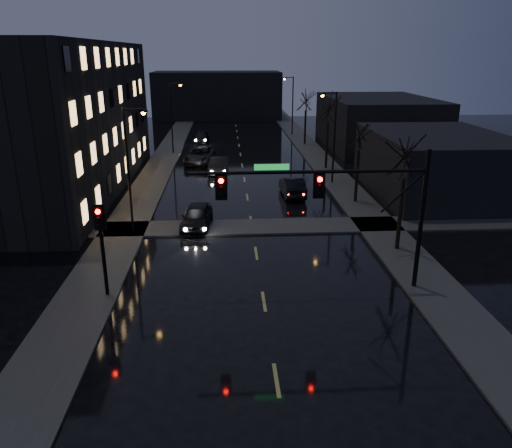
{
  "coord_description": "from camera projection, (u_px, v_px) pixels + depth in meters",
  "views": [
    {
      "loc": [
        -1.64,
        -13.04,
        11.15
      ],
      "look_at": [
        -0.25,
        9.98,
        3.2
      ],
      "focal_mm": 35.0,
      "sensor_mm": 36.0,
      "label": 1
    }
  ],
  "objects": [
    {
      "name": "sidewalk_left",
      "position": [
        156.0,
        173.0,
        48.56
      ],
      "size": [
        3.0,
        140.0,
        0.12
      ],
      "primitive_type": "cube",
      "color": "#2D2D2B",
      "rests_on": "ground"
    },
    {
      "name": "tree_mid_a",
      "position": [
        360.0,
        128.0,
        37.26
      ],
      "size": [
        3.3,
        3.3,
        7.58
      ],
      "color": "black",
      "rests_on": "ground"
    },
    {
      "name": "far_block",
      "position": [
        217.0,
        95.0,
        88.16
      ],
      "size": [
        22.0,
        10.0,
        8.0
      ],
      "primitive_type": "cube",
      "color": "black",
      "rests_on": "ground"
    },
    {
      "name": "sidewalk_cross",
      "position": [
        252.0,
        227.0,
        33.47
      ],
      "size": [
        40.0,
        3.0,
        0.12
      ],
      "primitive_type": "cube",
      "color": "#2D2D2B",
      "rests_on": "ground"
    },
    {
      "name": "ground",
      "position": [
        283.0,
        419.0,
        16.03
      ],
      "size": [
        160.0,
        160.0,
        0.0
      ],
      "primitive_type": "plane",
      "color": "black",
      "rests_on": "ground"
    },
    {
      "name": "oncoming_car_d",
      "position": [
        201.0,
        137.0,
        65.08
      ],
      "size": [
        2.08,
        4.54,
        1.29
      ],
      "primitive_type": "imported",
      "rotation": [
        0.0,
        0.0,
        -0.06
      ],
      "color": "black",
      "rests_on": "ground"
    },
    {
      "name": "commercial_right_far",
      "position": [
        377.0,
        122.0,
        61.32
      ],
      "size": [
        12.0,
        18.0,
        6.0
      ],
      "primitive_type": "cube",
      "color": "black",
      "rests_on": "ground"
    },
    {
      "name": "tree_mid_b",
      "position": [
        329.0,
        102.0,
        48.33
      ],
      "size": [
        3.74,
        3.74,
        8.59
      ],
      "color": "black",
      "rests_on": "ground"
    },
    {
      "name": "streetlight_l_far",
      "position": [
        173.0,
        112.0,
        56.51
      ],
      "size": [
        1.53,
        0.28,
        8.0
      ],
      "color": "black",
      "rests_on": "ground"
    },
    {
      "name": "signal_mast",
      "position": [
        345.0,
        195.0,
        23.15
      ],
      "size": [
        11.11,
        0.41,
        7.0
      ],
      "color": "black",
      "rests_on": "ground"
    },
    {
      "name": "oncoming_car_c",
      "position": [
        200.0,
        156.0,
        52.62
      ],
      "size": [
        3.44,
        6.11,
        1.61
      ],
      "primitive_type": "imported",
      "rotation": [
        0.0,
        0.0,
        -0.14
      ],
      "color": "black",
      "rests_on": "ground"
    },
    {
      "name": "oncoming_car_b",
      "position": [
        218.0,
        165.0,
        48.48
      ],
      "size": [
        2.08,
        4.64,
        1.48
      ],
      "primitive_type": "imported",
      "rotation": [
        0.0,
        0.0,
        -0.12
      ],
      "color": "black",
      "rests_on": "ground"
    },
    {
      "name": "oncoming_car_a",
      "position": [
        197.0,
        217.0,
        33.29
      ],
      "size": [
        2.28,
        4.72,
        1.55
      ],
      "primitive_type": "imported",
      "rotation": [
        0.0,
        0.0,
        -0.1
      ],
      "color": "black",
      "rests_on": "ground"
    },
    {
      "name": "sidewalk_right",
      "position": [
        329.0,
        170.0,
        49.53
      ],
      "size": [
        3.0,
        140.0,
        0.12
      ],
      "primitive_type": "cube",
      "color": "#2D2D2B",
      "rests_on": "ground"
    },
    {
      "name": "tree_far",
      "position": [
        306.0,
        96.0,
        61.72
      ],
      "size": [
        3.43,
        3.43,
        7.88
      ],
      "color": "black",
      "rests_on": "ground"
    },
    {
      "name": "tree_near",
      "position": [
        407.0,
        146.0,
        27.7
      ],
      "size": [
        3.52,
        3.52,
        8.08
      ],
      "color": "black",
      "rests_on": "ground"
    },
    {
      "name": "streetlight_l_near",
      "position": [
        131.0,
        161.0,
        31.03
      ],
      "size": [
        1.53,
        0.28,
        8.0
      ],
      "color": "black",
      "rests_on": "ground"
    },
    {
      "name": "signal_pole_left",
      "position": [
        101.0,
        238.0,
        23.11
      ],
      "size": [
        0.35,
        0.41,
        4.53
      ],
      "color": "black",
      "rests_on": "ground"
    },
    {
      "name": "streetlight_r_mid",
      "position": [
        332.0,
        130.0,
        43.22
      ],
      "size": [
        1.53,
        0.28,
        8.0
      ],
      "color": "black",
      "rests_on": "ground"
    },
    {
      "name": "commercial_right_near",
      "position": [
        437.0,
        164.0,
        40.64
      ],
      "size": [
        10.0,
        14.0,
        5.0
      ],
      "primitive_type": "cube",
      "color": "black",
      "rests_on": "ground"
    },
    {
      "name": "streetlight_r_far",
      "position": [
        291.0,
        101.0,
        69.64
      ],
      "size": [
        1.53,
        0.28,
        8.0
      ],
      "color": "black",
      "rests_on": "ground"
    },
    {
      "name": "lead_car",
      "position": [
        292.0,
        187.0,
        40.7
      ],
      "size": [
        1.8,
        4.73,
        1.54
      ],
      "primitive_type": "imported",
      "rotation": [
        0.0,
        0.0,
        3.18
      ],
      "color": "black",
      "rests_on": "ground"
    },
    {
      "name": "apartment_block",
      "position": [
        47.0,
        118.0,
        41.45
      ],
      "size": [
        12.0,
        30.0,
        12.0
      ],
      "primitive_type": "cube",
      "color": "black",
      "rests_on": "ground"
    }
  ]
}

